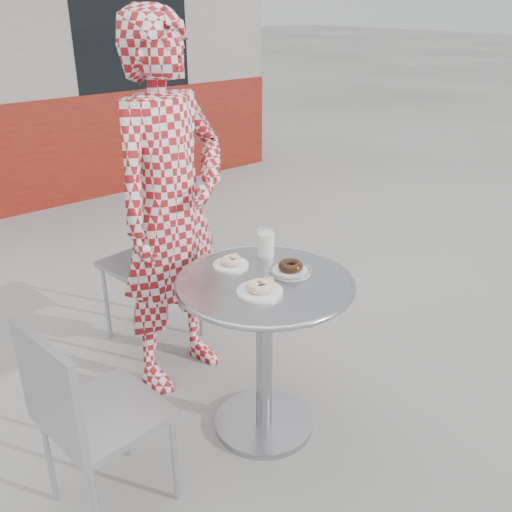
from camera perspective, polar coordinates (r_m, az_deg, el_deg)
ground at (r=2.83m, az=0.92°, el=-16.09°), size 60.00×60.00×0.00m
bistro_table at (r=2.46m, az=0.86°, el=-6.32°), size 0.76×0.76×0.77m
chair_far at (r=3.32m, az=-10.12°, el=-3.76°), size 0.50×0.50×0.94m
chair_left at (r=2.37m, az=-14.62°, el=-18.35°), size 0.44×0.44×0.84m
seated_person at (r=2.75m, az=-8.45°, el=4.51°), size 0.75×0.58×1.82m
plate_far at (r=2.49m, az=-2.52°, el=-0.62°), size 0.16×0.16×0.04m
plate_near at (r=2.27m, az=0.42°, el=-3.24°), size 0.19×0.19×0.05m
plate_checker at (r=2.44m, az=3.46°, el=-1.29°), size 0.19×0.19×0.05m
milk_cup at (r=2.57m, az=0.99°, el=1.29°), size 0.08×0.08×0.13m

